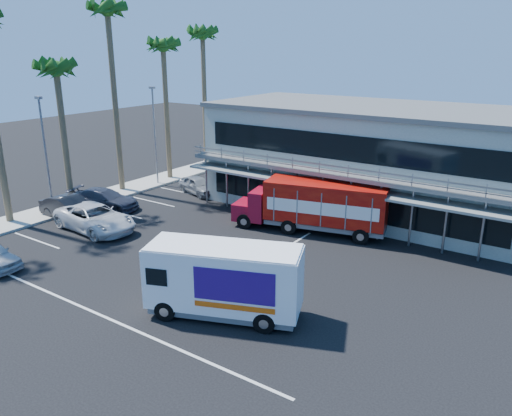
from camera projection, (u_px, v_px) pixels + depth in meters
The scene contains 15 objects.
ground at pixel (203, 270), 25.96m from camera, with size 120.00×120.00×0.00m, color black.
building at pixel (372, 158), 34.97m from camera, with size 22.40×12.00×7.30m.
curb_strip at pixel (104, 196), 38.70m from camera, with size 3.00×32.00×0.16m, color #A5A399.
palm_c at pixel (57, 76), 33.48m from camera, with size 2.80×2.80×10.75m.
palm_d at pixel (108, 22), 36.47m from camera, with size 2.80×2.80×14.75m.
palm_e at pixel (163, 54), 40.81m from camera, with size 2.80×2.80×12.25m.
palm_f at pixel (203, 43), 45.07m from camera, with size 2.80×2.80×13.25m.
light_pole_near at pixel (45, 151), 32.98m from camera, with size 0.50×0.25×8.09m.
light_pole_far at pixel (155, 131), 40.84m from camera, with size 0.50×0.25×8.09m.
red_truck at pixel (315, 205), 30.85m from camera, with size 9.86×4.34×3.24m.
white_van at pixel (224, 279), 21.14m from camera, with size 6.90×4.47×3.19m.
parked_car_b at pixel (71, 208), 33.37m from camera, with size 1.68×4.82×1.59m, color black.
parked_car_c at pixel (95, 218), 31.44m from camera, with size 2.72×5.89×1.64m, color silver.
parked_car_d at pixel (104, 199), 35.59m from camera, with size 2.05×5.05×1.47m, color #313441.
parked_car_e at pixel (199, 185), 39.33m from camera, with size 1.63×4.04×1.38m, color gray.
Camera 1 is at (15.67, -18.00, 11.08)m, focal length 35.00 mm.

